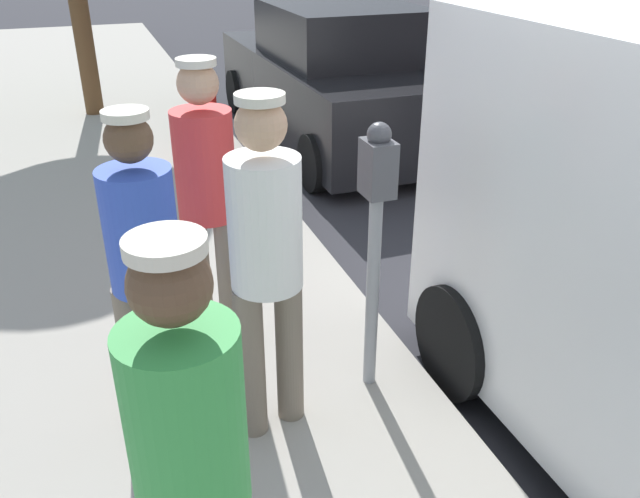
# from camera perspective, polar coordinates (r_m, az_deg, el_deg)

# --- Properties ---
(ground_plane) EXTENTS (80.00, 80.00, 0.00)m
(ground_plane) POSITION_cam_1_polar(r_m,az_deg,el_deg) (4.19, 26.09, -13.57)
(ground_plane) COLOR #2D2D33
(parking_meter_near) EXTENTS (0.14, 0.18, 1.52)m
(parking_meter_near) POSITION_cam_1_polar(r_m,az_deg,el_deg) (3.32, 4.89, 2.81)
(parking_meter_near) COLOR gray
(parking_meter_near) RESTS_ON sidewalk_slab
(pedestrian_in_green) EXTENTS (0.34, 0.34, 1.69)m
(pedestrian_in_green) POSITION_cam_1_polar(r_m,az_deg,el_deg) (2.03, -11.20, -17.68)
(pedestrian_in_green) COLOR #383D47
(pedestrian_in_green) RESTS_ON sidewalk_slab
(pedestrian_in_red) EXTENTS (0.34, 0.34, 1.73)m
(pedestrian_in_red) POSITION_cam_1_polar(r_m,az_deg,el_deg) (3.79, -9.86, 5.10)
(pedestrian_in_red) COLOR #726656
(pedestrian_in_red) RESTS_ON sidewalk_slab
(pedestrian_in_blue) EXTENTS (0.36, 0.34, 1.65)m
(pedestrian_in_blue) POSITION_cam_1_polar(r_m,az_deg,el_deg) (3.20, -15.04, -0.76)
(pedestrian_in_blue) COLOR #726656
(pedestrian_in_blue) RESTS_ON sidewalk_slab
(pedestrian_in_white) EXTENTS (0.35, 0.34, 1.74)m
(pedestrian_in_white) POSITION_cam_1_polar(r_m,az_deg,el_deg) (3.02, -4.72, -0.36)
(pedestrian_in_white) COLOR #726656
(pedestrian_in_white) RESTS_ON sidewalk_slab
(parked_sedan_behind) EXTENTS (1.98, 4.42, 1.65)m
(parked_sedan_behind) POSITION_cam_1_polar(r_m,az_deg,el_deg) (8.35, 1.50, 14.55)
(parked_sedan_behind) COLOR black
(parked_sedan_behind) RESTS_ON ground
(fire_hydrant) EXTENTS (0.24, 0.24, 0.86)m
(fire_hydrant) POSITION_cam_1_polar(r_m,az_deg,el_deg) (7.29, -9.85, 10.88)
(fire_hydrant) COLOR red
(fire_hydrant) RESTS_ON sidewalk_slab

